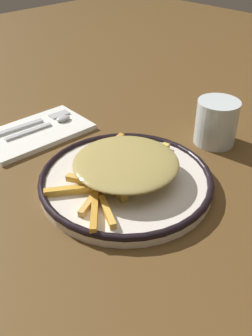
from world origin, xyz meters
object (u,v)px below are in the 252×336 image
fork (33,123)px  spoon (50,123)px  water_glass (216,122)px  plate (126,180)px  napkin (36,132)px  fries_heap (124,165)px

fork → spoon: spoon is taller
water_glass → plate: bearing=-94.7°
plate → napkin: bearing=-177.6°
plate → napkin: (-0.26, -0.01, -0.01)m
napkin → water_glass: size_ratio=2.47×
napkin → fork: size_ratio=1.25×
fries_heap → water_glass: water_glass is taller
fork → water_glass: bearing=37.0°
plate → water_glass: water_glass is taller
plate → spoon: bearing=174.7°
plate → napkin: 0.26m
fries_heap → water_glass: bearing=84.2°
plate → fries_heap: fries_heap is taller
spoon → water_glass: bearing=36.9°
napkin → water_glass: bearing=41.0°
fork → spoon: 0.04m
spoon → napkin: bearing=-94.1°
napkin → fork: 0.03m
fries_heap → spoon: size_ratio=1.68×
plate → napkin: plate is taller
plate → spoon: (-0.26, 0.02, 0.00)m
spoon → fries_heap: bearing=-5.7°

